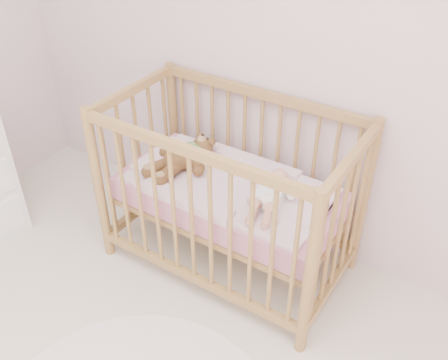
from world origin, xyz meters
The scene contains 6 objects.
wall_back centered at (0.00, 2.00, 1.35)m, with size 4.00×0.02×2.70m, color silver.
crib centered at (-0.16, 1.60, 0.50)m, with size 1.36×0.76×1.00m, color #9F7B43, non-canonical shape.
mattress centered at (-0.16, 1.60, 0.49)m, with size 1.22×0.62×0.13m, color #D18293.
blanket centered at (-0.16, 1.60, 0.56)m, with size 1.10×0.58×0.06m, color #D08FAB, non-canonical shape.
baby centered at (0.11, 1.58, 0.64)m, with size 0.23×0.48×0.11m, color white, non-canonical shape.
teddy_bear centered at (-0.47, 1.58, 0.65)m, with size 0.35×0.50×0.14m, color brown, non-canonical shape.
Camera 1 is at (1.02, -0.28, 2.16)m, focal length 40.00 mm.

